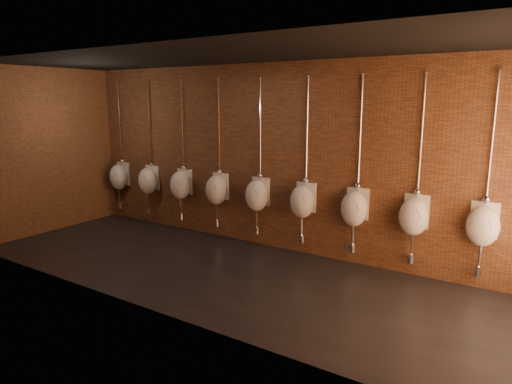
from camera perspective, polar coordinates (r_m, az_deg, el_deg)
ground at (r=7.08m, az=-4.25°, el=-9.96°), size 8.50×8.50×0.00m
room_shell at (r=6.62m, az=-4.51°, el=6.48°), size 8.54×3.04×3.22m
urinal_0 at (r=10.39m, az=-16.76°, el=1.90°), size 0.43×0.38×2.72m
urinal_1 at (r=9.72m, az=-13.33°, el=1.46°), size 0.43×0.38×2.72m
urinal_2 at (r=9.10m, az=-9.42°, el=0.94°), size 0.43×0.38×2.72m
urinal_3 at (r=8.52m, az=-4.96°, el=0.34°), size 0.43×0.38×2.72m
urinal_4 at (r=8.01m, az=0.12°, el=-0.34°), size 0.43×0.38×2.72m
urinal_5 at (r=7.56m, az=5.84°, el=-1.10°), size 0.43×0.38×2.72m
urinal_6 at (r=7.21m, az=12.20°, el=-1.93°), size 0.43×0.38×2.72m
urinal_7 at (r=6.95m, az=19.13°, el=-2.82°), size 0.43×0.38×2.72m
urinal_8 at (r=6.80m, az=26.50°, el=-3.71°), size 0.43×0.38×2.72m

